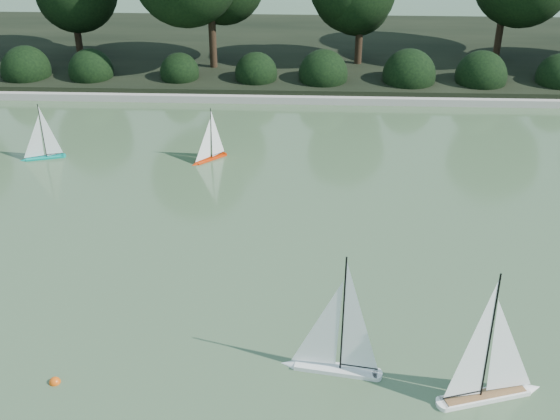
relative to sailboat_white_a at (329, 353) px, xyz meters
name	(u,v)px	position (x,y,z in m)	size (l,w,h in m)	color
ground	(330,325)	(0.05, 0.92, -0.29)	(80.00, 80.00, 0.00)	#3A5332
pond_coping	(323,99)	(0.05, 9.92, -0.20)	(40.00, 0.35, 0.18)	gray
far_bank	(321,52)	(0.05, 13.92, -0.14)	(40.00, 8.00, 0.30)	black
shrub_hedge	(323,74)	(0.05, 10.82, 0.16)	(29.10, 1.10, 1.10)	black
sailboat_white_a	(329,353)	(0.00, 0.00, 0.00)	(1.34, 0.42, 1.82)	silver
sailboat_white_b	(495,378)	(2.02, -0.40, 0.01)	(1.41, 0.61, 1.95)	white
sailboat_orange	(208,152)	(-2.40, 6.35, -0.10)	(0.73, 0.69, 1.21)	red
sailboat_teal	(40,150)	(-5.94, 6.28, -0.08)	(0.94, 0.41, 1.30)	#028974
race_buoy	(55,382)	(-3.48, -0.38, -0.29)	(0.15, 0.15, 0.15)	#DA4E0B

